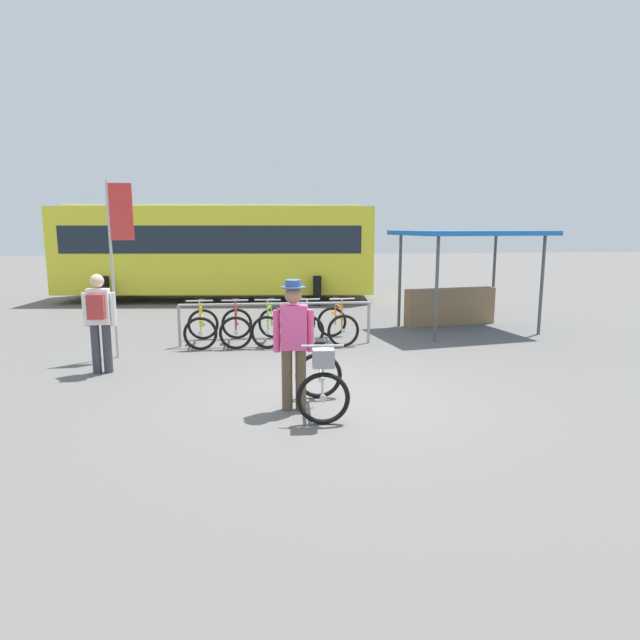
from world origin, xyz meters
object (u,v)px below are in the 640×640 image
racked_bike_white (304,325)px  pedestrian_with_backpack (99,317)px  featured_bicycle (321,380)px  banner_flag (118,236)px  racked_bike_yellow (202,327)px  bus_distant (217,247)px  market_stall (461,269)px  person_with_featured_bike (294,340)px  racked_bike_lime (270,326)px  racked_bike_orange (337,324)px  racked_bike_red (236,326)px

racked_bike_white → pedestrian_with_backpack: (-3.52, -1.98, 0.57)m
featured_bicycle → banner_flag: 5.05m
featured_bicycle → racked_bike_yellow: bearing=114.1°
racked_bike_white → pedestrian_with_backpack: bearing=-150.6°
bus_distant → market_stall: bearing=-43.6°
person_with_featured_bike → banner_flag: 4.56m
racked_bike_lime → racked_bike_orange: same height
racked_bike_yellow → bus_distant: size_ratio=0.11×
racked_bike_red → bus_distant: 7.15m
racked_bike_white → banner_flag: (-3.42, -0.89, 1.86)m
banner_flag → pedestrian_with_backpack: bearing=-95.5°
racked_bike_lime → featured_bicycle: same height
racked_bike_orange → racked_bike_lime: bearing=179.1°
bus_distant → banner_flag: bearing=-98.6°
racked_bike_yellow → banner_flag: (-1.32, -0.93, 1.86)m
person_with_featured_bike → bus_distant: 11.30m
racked_bike_orange → market_stall: size_ratio=0.33×
banner_flag → featured_bicycle: bearing=-46.3°
pedestrian_with_backpack → bus_distant: bearing=81.8°
racked_bike_red → racked_bike_white: (1.40, -0.02, 0.00)m
banner_flag → bus_distant: bearing=81.4°
racked_bike_white → racked_bike_orange: same height
racked_bike_white → banner_flag: banner_flag is taller
featured_bicycle → pedestrian_with_backpack: 4.12m
featured_bicycle → person_with_featured_bike: size_ratio=0.69×
racked_bike_lime → market_stall: bearing=15.2°
racked_bike_orange → banner_flag: 4.60m
racked_bike_white → featured_bicycle: size_ratio=0.96×
racked_bike_red → person_with_featured_bike: person_with_featured_bike is taller
racked_bike_red → bus_distant: (-0.83, 6.97, 1.37)m
racked_bike_lime → racked_bike_yellow: bearing=179.1°
racked_bike_red → banner_flag: banner_flag is taller
racked_bike_orange → racked_bike_white: bearing=179.1°
racked_bike_white → market_stall: 4.15m
racked_bike_lime → person_with_featured_bike: (0.20, -4.16, 0.58)m
person_with_featured_bike → pedestrian_with_backpack: person_with_featured_bike is taller
person_with_featured_bike → banner_flag: banner_flag is taller
racked_bike_red → racked_bike_white: size_ratio=0.97×
racked_bike_orange → banner_flag: banner_flag is taller
featured_bicycle → person_with_featured_bike: bearing=154.9°
racked_bike_lime → bus_distant: size_ratio=0.12×
racked_bike_red → person_with_featured_bike: 4.30m
pedestrian_with_backpack → person_with_featured_bike: bearing=-35.6°
racked_bike_orange → bus_distant: size_ratio=0.11×
racked_bike_lime → banner_flag: size_ratio=0.37×
person_with_featured_bike → bus_distant: (-1.73, 11.14, 0.79)m
bus_distant → person_with_featured_bike: bearing=-81.2°
market_stall → banner_flag: 7.59m
racked_bike_red → racked_bike_lime: (0.70, -0.01, 0.00)m
person_with_featured_bike → banner_flag: bearing=131.9°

